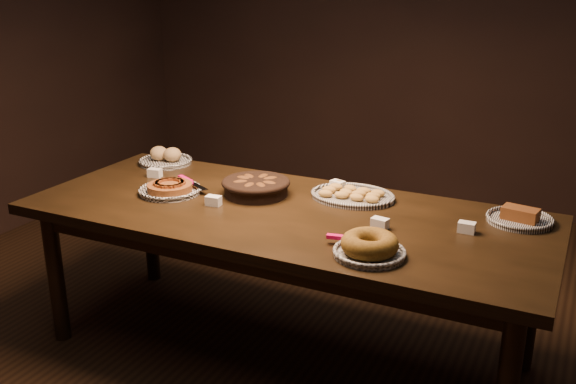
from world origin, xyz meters
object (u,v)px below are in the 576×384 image
at_px(apple_tart_plate, 170,189).
at_px(buffet_table, 284,225).
at_px(madeleine_platter, 352,195).

bearing_deg(apple_tart_plate, buffet_table, -20.48).
bearing_deg(buffet_table, apple_tart_plate, -176.90).
bearing_deg(apple_tart_plate, madeleine_platter, -2.61).
relative_size(apple_tart_plate, madeleine_platter, 0.83).
bearing_deg(madeleine_platter, apple_tart_plate, -146.04).
bearing_deg(buffet_table, madeleine_platter, 51.65).
relative_size(buffet_table, madeleine_platter, 5.92).
distance_m(buffet_table, apple_tart_plate, 0.62).
height_order(buffet_table, apple_tart_plate, apple_tart_plate).
relative_size(buffet_table, apple_tart_plate, 7.11).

